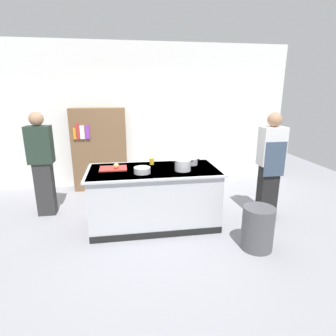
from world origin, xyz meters
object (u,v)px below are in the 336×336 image
(mixing_bowl, at_px, (142,170))
(trash_bin, at_px, (258,228))
(person_chef, at_px, (270,164))
(sauce_pan, at_px, (192,162))
(person_guest, at_px, (42,162))
(juice_cup, at_px, (152,161))
(onion, at_px, (116,166))
(bookshelf, at_px, (100,150))
(stock_pot, at_px, (183,165))

(mixing_bowl, relative_size, trash_bin, 0.41)
(person_chef, bearing_deg, trash_bin, 144.72)
(sauce_pan, relative_size, mixing_bowl, 1.02)
(trash_bin, xyz_separation_m, person_chef, (0.58, 0.85, 0.62))
(person_guest, bearing_deg, juice_cup, 70.09)
(onion, xyz_separation_m, bookshelf, (-0.38, 1.74, -0.11))
(stock_pot, bearing_deg, juice_cup, 134.85)
(onion, distance_m, stock_pot, 0.99)
(sauce_pan, relative_size, juice_cup, 2.42)
(stock_pot, relative_size, person_guest, 0.18)
(sauce_pan, height_order, person_guest, person_guest)
(person_chef, relative_size, bookshelf, 1.01)
(onion, relative_size, bookshelf, 0.05)
(person_chef, height_order, bookshelf, person_chef)
(juice_cup, xyz_separation_m, bookshelf, (-0.93, 1.52, -0.10))
(trash_bin, bearing_deg, person_guest, 152.69)
(sauce_pan, distance_m, bookshelf, 2.27)
(sauce_pan, relative_size, person_chef, 0.14)
(bookshelf, bearing_deg, trash_bin, -50.91)
(stock_pot, distance_m, person_chef, 1.44)
(sauce_pan, xyz_separation_m, mixing_bowl, (-0.81, -0.33, -0.01))
(stock_pot, xyz_separation_m, trash_bin, (0.85, -0.77, -0.69))
(onion, height_order, juice_cup, onion)
(trash_bin, bearing_deg, mixing_bowl, 153.35)
(bookshelf, bearing_deg, mixing_bowl, -69.28)
(stock_pot, bearing_deg, sauce_pan, 54.03)
(stock_pot, height_order, person_guest, person_guest)
(person_chef, bearing_deg, person_guest, 77.94)
(onion, distance_m, juice_cup, 0.59)
(trash_bin, bearing_deg, person_chef, 55.62)
(onion, bearing_deg, person_chef, -2.67)
(trash_bin, height_order, person_guest, person_guest)
(stock_pot, height_order, juice_cup, stock_pot)
(bookshelf, bearing_deg, sauce_pan, -46.59)
(person_chef, xyz_separation_m, bookshelf, (-2.78, 1.86, -0.06))
(onion, relative_size, trash_bin, 0.14)
(bookshelf, bearing_deg, person_chef, -33.73)
(sauce_pan, relative_size, person_guest, 0.14)
(person_chef, bearing_deg, onion, 86.43)
(trash_bin, xyz_separation_m, person_guest, (-3.02, 1.56, 0.62))
(stock_pot, xyz_separation_m, person_guest, (-2.17, 0.79, -0.07))
(onion, height_order, trash_bin, onion)
(trash_bin, bearing_deg, onion, 152.11)
(stock_pot, distance_m, person_guest, 2.31)
(bookshelf, bearing_deg, juice_cup, -58.52)
(mixing_bowl, height_order, person_guest, person_guest)
(trash_bin, height_order, person_chef, person_chef)
(sauce_pan, height_order, bookshelf, bookshelf)
(juice_cup, height_order, person_chef, person_chef)
(onion, xyz_separation_m, person_guest, (-1.21, 0.60, -0.05))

